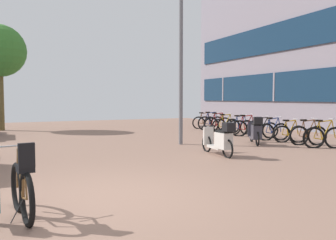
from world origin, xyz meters
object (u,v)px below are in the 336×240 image
bicycle_rack_08 (218,124)px  bicycle_rack_10 (204,122)px  bicycle_rack_01 (308,135)px  bicycle_rack_04 (262,130)px  bicycle_rack_02 (290,134)px  scooter_near (256,132)px  bicycle_rack_00 (324,137)px  bicycle_rack_03 (273,131)px  bicycle_rack_06 (240,127)px  bicycle_rack_07 (226,126)px  lamp_post (181,43)px  scooter_mid (220,140)px  bicycle_foreground (20,190)px  bicycle_rack_09 (211,123)px  bicycle_rack_05 (247,128)px

bicycle_rack_08 → bicycle_rack_10: bicycle_rack_08 is taller
bicycle_rack_01 → bicycle_rack_04: bearing=91.1°
bicycle_rack_02 → bicycle_rack_08: (-0.10, 4.75, 0.03)m
bicycle_rack_08 → scooter_near: bearing=-107.2°
bicycle_rack_00 → bicycle_rack_08: (-0.05, 6.33, -0.00)m
bicycle_rack_03 → scooter_near: (-1.45, -0.72, 0.12)m
bicycle_rack_01 → bicycle_rack_06: 3.95m
bicycle_rack_03 → bicycle_rack_10: (0.15, 5.54, -0.00)m
bicycle_rack_06 → bicycle_rack_07: size_ratio=1.00×
bicycle_rack_01 → bicycle_rack_02: (-0.07, 0.79, -0.02)m
bicycle_rack_06 → lamp_post: lamp_post is taller
scooter_near → scooter_mid: bearing=-148.7°
bicycle_foreground → bicycle_rack_09: size_ratio=1.15×
bicycle_rack_05 → bicycle_foreground: bearing=-142.6°
bicycle_rack_06 → bicycle_rack_10: 3.16m
bicycle_rack_04 → lamp_post: bearing=-174.8°
bicycle_rack_06 → bicycle_rack_07: bicycle_rack_07 is taller
bicycle_rack_00 → bicycle_rack_04: bearing=88.8°
bicycle_rack_05 → bicycle_rack_06: 0.83m
bicycle_rack_02 → bicycle_rack_06: size_ratio=0.91×
bicycle_rack_06 → bicycle_rack_10: bearing=90.4°
bicycle_rack_06 → bicycle_rack_10: size_ratio=1.06×
bicycle_rack_05 → bicycle_rack_06: bearing=72.6°
bicycle_rack_06 → bicycle_rack_07: 0.83m
bicycle_rack_08 → bicycle_rack_01: bearing=-88.3°
bicycle_rack_01 → lamp_post: bearing=153.4°
bicycle_rack_00 → scooter_near: bearing=132.3°
bicycle_rack_06 → bicycle_rack_02: bearing=-91.4°
bicycle_rack_06 → bicycle_rack_03: bearing=-94.2°
bicycle_rack_10 → lamp_post: (-4.01, -5.11, 3.23)m
bicycle_foreground → bicycle_rack_04: bicycle_foreground is taller
bicycle_rack_02 → bicycle_rack_07: size_ratio=0.91×
bicycle_rack_06 → lamp_post: (-4.03, -1.94, 3.23)m
bicycle_foreground → scooter_near: bearing=31.1°
lamp_post → bicycle_rack_02: bearing=-17.1°
bicycle_rack_09 → scooter_near: scooter_near is taller
bicycle_foreground → bicycle_rack_02: bearing=26.4°
bicycle_rack_10 → bicycle_foreground: bearing=-130.6°
bicycle_foreground → bicycle_rack_05: bearing=37.4°
bicycle_rack_01 → bicycle_rack_05: 3.17m
bicycle_rack_06 → scooter_near: size_ratio=0.86×
bicycle_rack_00 → bicycle_rack_05: size_ratio=1.04×
bicycle_rack_04 → bicycle_rack_09: bearing=90.4°
bicycle_rack_05 → scooter_mid: bearing=-135.4°
bicycle_rack_01 → bicycle_rack_10: size_ratio=1.06×
bicycle_rack_04 → bicycle_rack_10: 4.75m
bicycle_rack_00 → bicycle_rack_01: bicycle_rack_00 is taller
bicycle_rack_03 → bicycle_rack_07: bicycle_rack_07 is taller
bicycle_rack_05 → bicycle_rack_04: bearing=-76.4°
bicycle_rack_09 → lamp_post: 6.67m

